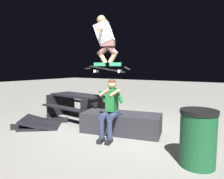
% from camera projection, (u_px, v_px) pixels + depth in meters
% --- Properties ---
extents(ground_plane, '(40.00, 40.00, 0.00)m').
position_uv_depth(ground_plane, '(117.00, 132.00, 4.98)').
color(ground_plane, gray).
extents(ledge_box_main, '(1.99, 1.14, 0.48)m').
position_uv_depth(ledge_box_main, '(121.00, 123.00, 4.92)').
color(ledge_box_main, '#28282D').
rests_on(ledge_box_main, ground).
extents(person_sitting_on_ledge, '(0.59, 0.78, 1.31)m').
position_uv_depth(person_sitting_on_ledge, '(110.00, 106.00, 4.51)').
color(person_sitting_on_ledge, '#2D3856').
rests_on(person_sitting_on_ledge, ground).
extents(skateboard, '(1.03, 0.52, 0.16)m').
position_uv_depth(skateboard, '(108.00, 69.00, 4.61)').
color(skateboard, black).
extents(skater_airborne, '(0.63, 0.86, 1.12)m').
position_uv_depth(skater_airborne, '(105.00, 38.00, 4.55)').
color(skater_airborne, '#2D9E66').
extents(kicker_ramp, '(1.37, 1.36, 0.32)m').
position_uv_depth(kicker_ramp, '(41.00, 124.00, 5.49)').
color(kicker_ramp, black).
rests_on(kicker_ramp, ground).
extents(picnic_table_back, '(1.82, 1.50, 0.75)m').
position_uv_depth(picnic_table_back, '(77.00, 102.00, 6.30)').
color(picnic_table_back, black).
rests_on(picnic_table_back, ground).
extents(trash_bin, '(0.58, 0.58, 0.91)m').
position_uv_depth(trash_bin, '(198.00, 138.00, 3.23)').
color(trash_bin, '#19512D').
rests_on(trash_bin, ground).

